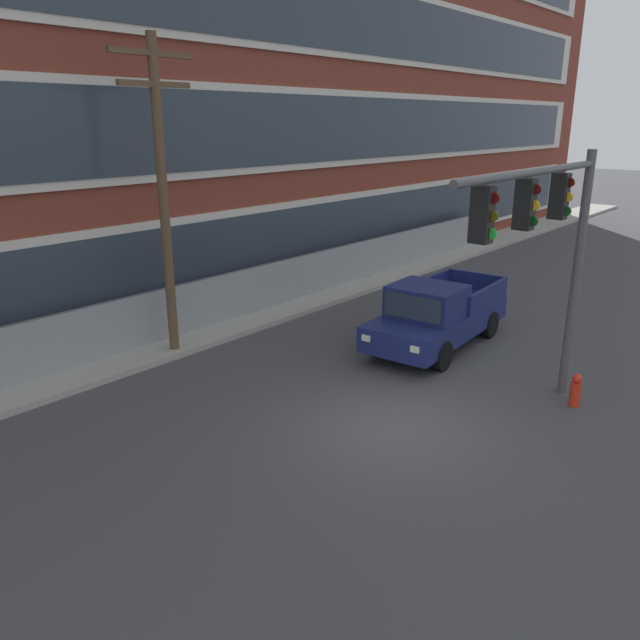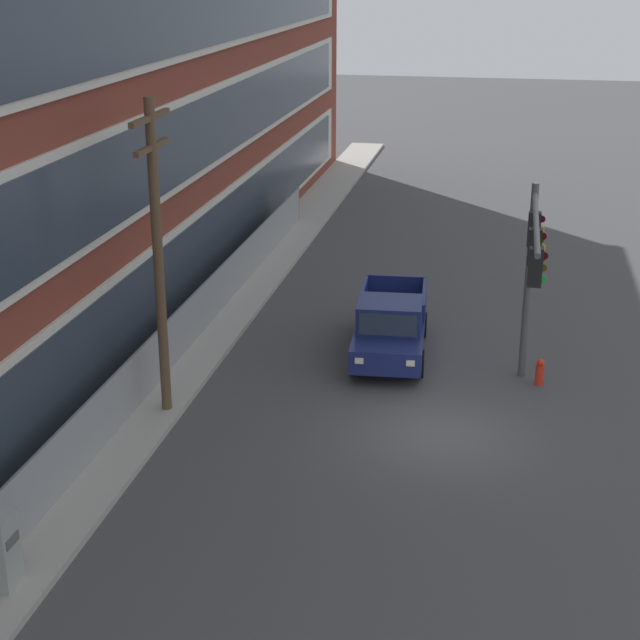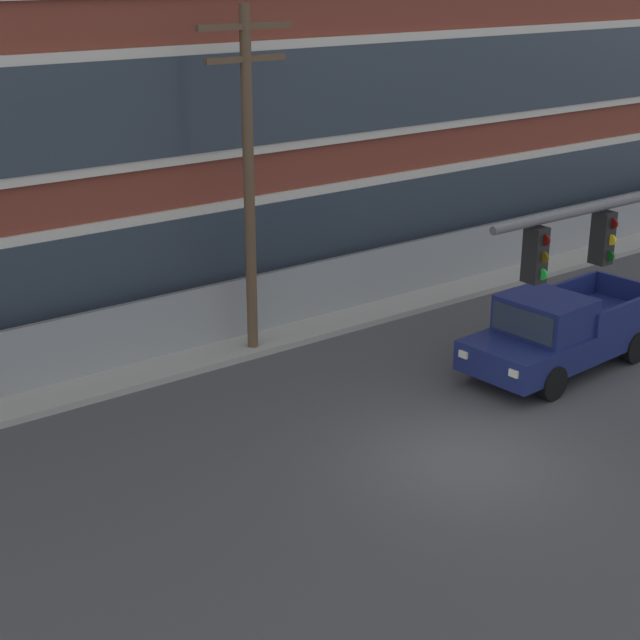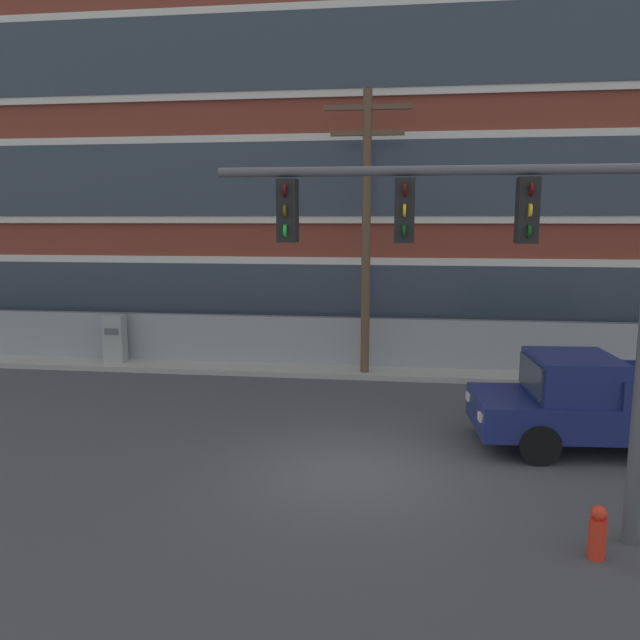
% 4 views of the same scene
% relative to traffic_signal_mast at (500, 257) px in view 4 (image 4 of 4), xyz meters
% --- Properties ---
extents(ground_plane, '(160.00, 160.00, 0.00)m').
position_rel_traffic_signal_mast_xyz_m(ground_plane, '(-2.23, 2.07, -4.17)').
color(ground_plane, '#424244').
extents(sidewalk_building_side, '(80.00, 2.06, 0.16)m').
position_rel_traffic_signal_mast_xyz_m(sidewalk_building_side, '(-2.23, 9.84, -4.09)').
color(sidewalk_building_side, '#9E9B93').
rests_on(sidewalk_building_side, ground).
extents(brick_mill_building, '(53.21, 9.45, 19.55)m').
position_rel_traffic_signal_mast_xyz_m(brick_mill_building, '(5.52, 15.30, 5.62)').
color(brick_mill_building, brown).
rests_on(brick_mill_building, ground).
extents(chain_link_fence, '(35.32, 0.06, 1.70)m').
position_rel_traffic_signal_mast_xyz_m(chain_link_fence, '(0.01, 10.01, -3.30)').
color(chain_link_fence, gray).
rests_on(chain_link_fence, ground).
extents(traffic_signal_mast, '(6.14, 0.43, 5.65)m').
position_rel_traffic_signal_mast_xyz_m(traffic_signal_mast, '(0.00, 0.00, 0.00)').
color(traffic_signal_mast, '#4C4C51').
rests_on(traffic_signal_mast, ground).
extents(pickup_truck_navy, '(5.57, 2.40, 1.96)m').
position_rel_traffic_signal_mast_xyz_m(pickup_truck_navy, '(2.78, 3.94, -3.23)').
color(pickup_truck_navy, navy).
rests_on(pickup_truck_navy, ground).
extents(utility_pole_near_corner, '(2.46, 0.26, 8.29)m').
position_rel_traffic_signal_mast_xyz_m(utility_pole_near_corner, '(-2.41, 9.22, 0.44)').
color(utility_pole_near_corner, brown).
rests_on(utility_pole_near_corner, ground).
extents(electrical_cabinet, '(0.66, 0.44, 1.68)m').
position_rel_traffic_signal_mast_xyz_m(electrical_cabinet, '(-10.44, 9.57, -3.32)').
color(electrical_cabinet, '#939993').
rests_on(electrical_cabinet, ground).
extents(fire_hydrant, '(0.24, 0.24, 0.78)m').
position_rel_traffic_signal_mast_xyz_m(fire_hydrant, '(1.42, -0.49, -3.78)').
color(fire_hydrant, red).
rests_on(fire_hydrant, ground).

